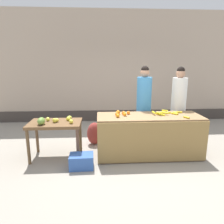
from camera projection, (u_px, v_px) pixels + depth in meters
ground_plane at (129, 155)px, 4.39m from camera, size 24.00×24.00×0.00m
market_wall_back at (118, 69)px, 6.78m from camera, size 8.47×0.23×3.56m
fruit_stall_counter at (149, 136)px, 4.31m from camera, size 2.14×0.79×0.86m
side_table_wooden at (55, 127)px, 4.15m from camera, size 1.04×0.67×0.76m
banana_bunch_pile at (167, 113)px, 4.30m from camera, size 0.68×0.58×0.07m
orange_pile at (121, 114)px, 4.22m from camera, size 0.33×0.34×0.09m
mango_papaya_pile at (51, 120)px, 4.05m from camera, size 0.70×0.55×0.14m
vendor_woman_blue_shirt at (144, 106)px, 4.82m from camera, size 0.34×0.34×1.86m
vendor_woman_white_shirt at (178, 106)px, 4.86m from camera, size 0.34×0.34×1.84m
produce_crate at (82, 161)px, 3.83m from camera, size 0.45×0.33×0.26m
produce_sack at (94, 133)px, 4.94m from camera, size 0.45×0.42×0.53m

